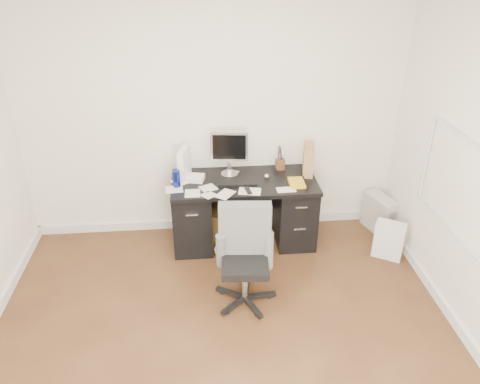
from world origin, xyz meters
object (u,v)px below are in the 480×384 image
object	(u,v)px
keyboard	(237,183)
office_chair	(245,259)
lcd_monitor	(229,154)
desk	(244,210)
pc_tower	(379,214)
wicker_basket	(230,224)

from	to	relation	value
keyboard	office_chair	xyz separation A→B (m)	(-0.01, -0.91, -0.29)
lcd_monitor	desk	bearing A→B (deg)	-40.56
pc_tower	keyboard	bearing A→B (deg)	167.12
lcd_monitor	office_chair	world-z (taller)	lcd_monitor
desk	lcd_monitor	xyz separation A→B (m)	(-0.14, 0.15, 0.60)
lcd_monitor	office_chair	bearing A→B (deg)	-80.93
lcd_monitor	wicker_basket	bearing A→B (deg)	-90.24
keyboard	wicker_basket	world-z (taller)	keyboard
keyboard	office_chair	world-z (taller)	office_chair
keyboard	pc_tower	size ratio (longest dim) A/B	0.97
desk	keyboard	bearing A→B (deg)	-138.67
lcd_monitor	pc_tower	xyz separation A→B (m)	(1.70, -0.06, -0.79)
office_chair	wicker_basket	xyz separation A→B (m)	(-0.07, 1.03, -0.28)
lcd_monitor	keyboard	size ratio (longest dim) A/B	1.21
keyboard	wicker_basket	xyz separation A→B (m)	(-0.08, 0.12, -0.57)
keyboard	desk	bearing A→B (deg)	43.72
pc_tower	lcd_monitor	bearing A→B (deg)	159.70
office_chair	wicker_basket	bearing A→B (deg)	98.08
desk	wicker_basket	size ratio (longest dim) A/B	3.92
keyboard	office_chair	bearing A→B (deg)	-88.36
desk	wicker_basket	bearing A→B (deg)	161.29
lcd_monitor	wicker_basket	xyz separation A→B (m)	(-0.01, -0.10, -0.80)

